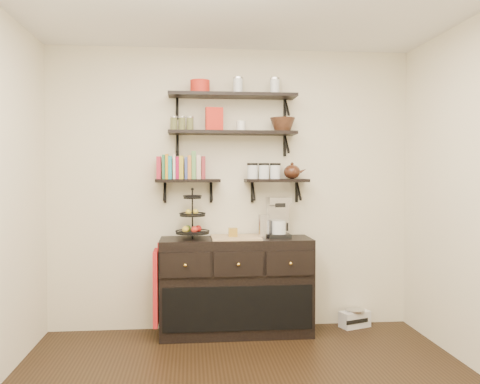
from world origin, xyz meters
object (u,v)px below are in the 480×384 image
Objects in this scene: sideboard at (236,286)px; radio at (355,318)px; fruit_stand at (193,222)px; coffee_maker at (278,218)px.

sideboard is 1.24m from radio.
fruit_stand is (-0.40, 0.00, 0.60)m from sideboard.
coffee_maker is at bearing 165.17° from radio.
sideboard is 0.75m from coffee_maker.
fruit_stand is 1.85m from radio.
coffee_maker is 1.18× the size of radio.
sideboard is at bearing 164.57° from radio.
radio is (1.58, 0.10, -0.97)m from fruit_stand.
coffee_maker reaches higher than radio.
radio is at bearing 3.52° from fruit_stand.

